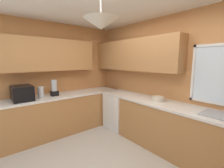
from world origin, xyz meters
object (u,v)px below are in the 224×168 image
Objects in this scene: microwave at (22,93)px; blender_appliance at (54,89)px; dishwasher at (119,111)px; kettle at (41,92)px; bowl at (158,99)px; sink_assembly at (224,116)px.

microwave is 1.33× the size of blender_appliance.
blender_appliance is (-0.66, -1.37, 0.63)m from dishwasher.
kettle is at bearing -86.04° from blender_appliance.
microwave is 0.63m from blender_appliance.
blender_appliance is at bearing 90.00° from microwave.
kettle is (-0.64, -1.65, 0.59)m from dishwasher.
dishwasher is 2.37× the size of blender_appliance.
dishwasher is 3.60× the size of kettle.
kettle is at bearing -111.15° from dishwasher.
dishwasher is at bearing 64.20° from blender_appliance.
kettle is (0.02, 0.34, -0.03)m from microwave.
microwave is 0.34m from kettle.
blender_appliance reaches higher than dishwasher.
dishwasher is at bearing 68.85° from kettle.
microwave reaches higher than bowl.
sink_assembly is at bearing 0.37° from bowl.
blender_appliance reaches higher than sink_assembly.
bowl is (1.72, 1.68, -0.07)m from kettle.
sink_assembly reaches higher than dishwasher.
sink_assembly is at bearing 26.44° from blender_appliance.
sink_assembly is at bearing 0.98° from dishwasher.
microwave is 2.03× the size of kettle.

